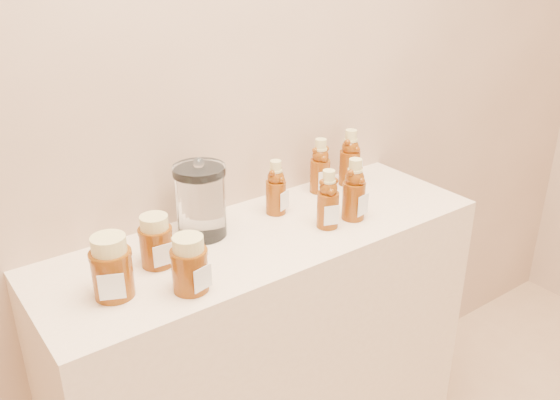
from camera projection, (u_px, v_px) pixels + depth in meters
wall_back at (220, 46)px, 1.50m from camera, size 3.50×0.02×2.70m
display_table at (268, 370)px, 1.72m from camera, size 1.20×0.40×0.90m
bear_bottle_back_left at (276, 184)px, 1.61m from camera, size 0.08×0.08×0.17m
bear_bottle_back_mid at (320, 162)px, 1.74m from camera, size 0.07×0.07×0.19m
bear_bottle_back_right at (350, 154)px, 1.79m from camera, size 0.08×0.08×0.20m
bear_bottle_front_left at (328, 195)px, 1.53m from camera, size 0.08×0.08×0.18m
bear_bottle_front_right at (354, 185)px, 1.58m from camera, size 0.08×0.08×0.19m
honey_jar_left at (112, 267)px, 1.25m from camera, size 0.12×0.12×0.14m
honey_jar_back at (156, 241)px, 1.37m from camera, size 0.08×0.08×0.13m
honey_jar_front at (189, 264)px, 1.27m from camera, size 0.10×0.10×0.13m
glass_canister at (201, 198)px, 1.49m from camera, size 0.17×0.17×0.20m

